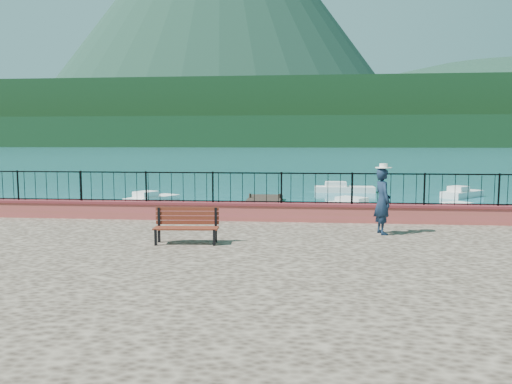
% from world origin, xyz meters
% --- Properties ---
extents(ground, '(2000.00, 2000.00, 0.00)m').
position_xyz_m(ground, '(0.00, 0.00, 0.00)').
color(ground, '#19596B').
rests_on(ground, ground).
extents(parapet, '(28.00, 0.46, 0.58)m').
position_xyz_m(parapet, '(0.00, 3.70, 1.49)').
color(parapet, '#A83C44').
rests_on(parapet, promenade).
extents(railing, '(27.00, 0.05, 0.95)m').
position_xyz_m(railing, '(0.00, 3.70, 2.25)').
color(railing, black).
rests_on(railing, parapet).
extents(dock, '(2.00, 16.00, 0.30)m').
position_xyz_m(dock, '(-2.00, 12.00, 0.15)').
color(dock, '#2D231C').
rests_on(dock, ground).
extents(far_forest, '(900.00, 60.00, 18.00)m').
position_xyz_m(far_forest, '(0.00, 300.00, 9.00)').
color(far_forest, black).
rests_on(far_forest, ground).
extents(foothills, '(900.00, 120.00, 44.00)m').
position_xyz_m(foothills, '(0.00, 360.00, 22.00)').
color(foothills, black).
rests_on(foothills, ground).
extents(volcano, '(560.00, 560.00, 380.00)m').
position_xyz_m(volcano, '(-120.00, 700.00, 190.00)').
color(volcano, '#142D23').
rests_on(volcano, ground).
extents(companion_hill, '(448.00, 384.00, 180.00)m').
position_xyz_m(companion_hill, '(220.00, 560.00, 0.00)').
color(companion_hill, '#142D23').
rests_on(companion_hill, ground).
extents(park_bench, '(1.63, 0.65, 0.88)m').
position_xyz_m(park_bench, '(-2.47, -0.03, 1.47)').
color(park_bench, black).
rests_on(park_bench, promenade).
extents(person, '(0.57, 0.74, 1.81)m').
position_xyz_m(person, '(2.56, 1.78, 2.11)').
color(person, '#111F33').
rests_on(person, promenade).
extents(hat, '(0.44, 0.44, 0.12)m').
position_xyz_m(hat, '(2.56, 1.78, 3.07)').
color(hat, white).
rests_on(hat, person).
extents(boat_0, '(3.74, 2.15, 0.80)m').
position_xyz_m(boat_0, '(-5.59, 6.74, 0.40)').
color(boat_0, silver).
rests_on(boat_0, ground).
extents(boat_1, '(4.13, 3.64, 0.80)m').
position_xyz_m(boat_1, '(3.41, 14.25, 0.40)').
color(boat_1, silver).
rests_on(boat_1, ground).
extents(boat_2, '(3.46, 3.01, 0.80)m').
position_xyz_m(boat_2, '(8.21, 13.13, 0.40)').
color(boat_2, white).
rests_on(boat_2, ground).
extents(boat_3, '(2.78, 3.68, 0.80)m').
position_xyz_m(boat_3, '(-8.70, 16.98, 0.40)').
color(boat_3, white).
rests_on(boat_3, ground).
extents(boat_4, '(4.31, 1.37, 0.80)m').
position_xyz_m(boat_4, '(3.30, 24.75, 0.40)').
color(boat_4, silver).
rests_on(boat_4, ground).
extents(boat_5, '(3.25, 3.22, 0.80)m').
position_xyz_m(boat_5, '(10.86, 22.24, 0.40)').
color(boat_5, silver).
rests_on(boat_5, ground).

